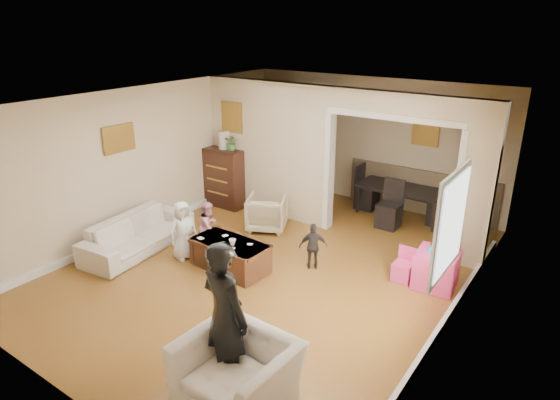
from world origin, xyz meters
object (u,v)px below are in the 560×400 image
Objects in this scene: dresser at (225,177)px; coffee_cup at (232,242)px; play_table at (436,269)px; dining_table at (402,201)px; coffee_table at (230,255)px; adult_person at (225,317)px; child_kneel_a at (183,230)px; cyan_cup at (430,249)px; child_toddler at (313,246)px; sofa at (138,234)px; child_kneel_b at (209,226)px; table_lamp at (224,140)px; armchair_front at (238,374)px; armchair_back at (267,213)px.

dresser reaches higher than coffee_cup.
dining_table reaches higher than play_table.
coffee_table is 0.72× the size of adult_person.
coffee_cup is 0.96m from child_kneel_a.
child_kneel_a is at bearing -65.24° from dresser.
adult_person reaches higher than play_table.
coffee_cup is 0.10× the size of child_kneel_a.
cyan_cup is at bearing -53.60° from child_kneel_a.
dining_table is (3.25, 1.51, -0.30)m from dresser.
coffee_table is 1.30m from child_toddler.
adult_person reaches higher than child_kneel_a.
play_table is at bearing -99.30° from adult_person.
sofa is at bearing -167.39° from coffee_table.
child_kneel_a is at bearing 146.43° from child_kneel_b.
table_lamp is 4.50× the size of cyan_cup.
table_lamp reaches higher than child_kneel_b.
adult_person is at bearing -149.19° from child_kneel_b.
child_kneel_a reaches higher than coffee_cup.
table_lamp is at bearing 132.23° from coffee_table.
coffee_table is (1.87, -2.06, -0.38)m from dresser.
dining_table is (-0.51, 5.66, -0.05)m from armchair_front.
child_kneel_a is (1.02, -2.21, -0.90)m from table_lamp.
armchair_front is 3.02× the size of table_lamp.
armchair_front is 0.65× the size of adult_person.
adult_person reaches higher than child_kneel_b.
child_kneel_a is (1.02, -2.21, -0.12)m from dresser.
coffee_table is 0.70× the size of dining_table.
child_toddler is (-0.33, -2.81, 0.07)m from dining_table.
dresser is 0.78m from table_lamp.
coffee_cup is 0.12× the size of child_kneel_b.
play_table is 0.59× the size of child_kneel_a.
armchair_front is at bearing -147.86° from child_kneel_b.
coffee_cup is (1.97, -2.11, -0.10)m from dresser.
child_toddler is at bearing 126.06° from armchair_back.
coffee_table is at bearing -83.35° from sofa.
table_lamp is at bearing 170.74° from play_table.
play_table is (4.66, -0.76, -1.12)m from table_lamp.
sofa is 4.79m from play_table.
dresser reaches higher than cyan_cup.
dining_table is at bearing -131.82° from child_toddler.
dresser is at bearing -45.26° from armchair_back.
armchair_back is 3.23m from play_table.
cyan_cup reaches higher than coffee_table.
play_table is at bearing 162.33° from child_toddler.
adult_person is (1.63, -1.95, 0.61)m from coffee_table.
dresser reaches higher than child_kneel_a.
coffee_cup is at bearing -26.57° from coffee_table.
adult_person is at bearing -111.17° from child_kneel_a.
play_table is at bearing 26.57° from cyan_cup.
child_kneel_b is 1.15× the size of child_toddler.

